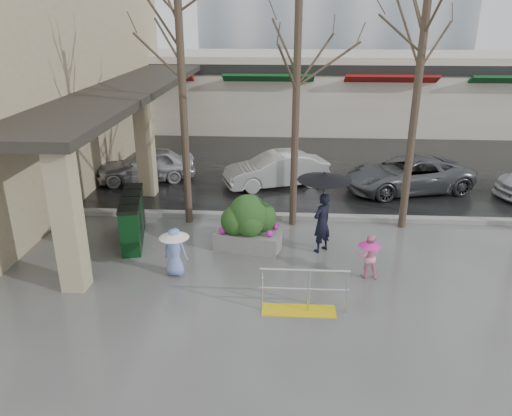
# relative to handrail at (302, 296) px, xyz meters

# --- Properties ---
(ground) EXTENTS (120.00, 120.00, 0.00)m
(ground) POSITION_rel_handrail_xyz_m (-1.36, 1.20, -0.38)
(ground) COLOR #51514F
(ground) RESTS_ON ground
(street_asphalt) EXTENTS (120.00, 36.00, 0.01)m
(street_asphalt) POSITION_rel_handrail_xyz_m (-1.36, 23.20, -0.37)
(street_asphalt) COLOR black
(street_asphalt) RESTS_ON ground
(curb) EXTENTS (120.00, 0.30, 0.15)m
(curb) POSITION_rel_handrail_xyz_m (-1.36, 5.20, -0.30)
(curb) COLOR gray
(curb) RESTS_ON ground
(near_building) EXTENTS (6.00, 18.00, 8.00)m
(near_building) POSITION_rel_handrail_xyz_m (-10.36, 9.20, 3.62)
(near_building) COLOR tan
(near_building) RESTS_ON ground
(canopy_slab) EXTENTS (2.80, 18.00, 0.25)m
(canopy_slab) POSITION_rel_handrail_xyz_m (-6.16, 9.20, 3.25)
(canopy_slab) COLOR #2D2823
(canopy_slab) RESTS_ON pillar_front
(pillar_front) EXTENTS (0.55, 0.55, 3.50)m
(pillar_front) POSITION_rel_handrail_xyz_m (-5.26, 0.70, 1.37)
(pillar_front) COLOR tan
(pillar_front) RESTS_ON ground
(pillar_back) EXTENTS (0.55, 0.55, 3.50)m
(pillar_back) POSITION_rel_handrail_xyz_m (-5.26, 7.20, 1.37)
(pillar_back) COLOR tan
(pillar_back) RESTS_ON ground
(storefront_row) EXTENTS (34.00, 6.74, 4.00)m
(storefront_row) POSITION_rel_handrail_xyz_m (0.64, 19.17, 1.64)
(storefront_row) COLOR beige
(storefront_row) RESTS_ON ground
(handrail) EXTENTS (1.90, 0.50, 1.03)m
(handrail) POSITION_rel_handrail_xyz_m (0.00, 0.00, 0.00)
(handrail) COLOR yellow
(handrail) RESTS_ON ground
(tree_west) EXTENTS (3.20, 3.20, 6.80)m
(tree_west) POSITION_rel_handrail_xyz_m (-3.36, 4.80, 4.71)
(tree_west) COLOR #382B21
(tree_west) RESTS_ON ground
(tree_midwest) EXTENTS (3.20, 3.20, 7.00)m
(tree_midwest) POSITION_rel_handrail_xyz_m (-0.16, 4.80, 4.86)
(tree_midwest) COLOR #382B21
(tree_midwest) RESTS_ON ground
(tree_mideast) EXTENTS (3.20, 3.20, 6.50)m
(tree_mideast) POSITION_rel_handrail_xyz_m (3.14, 4.80, 4.48)
(tree_mideast) COLOR #382B21
(tree_mideast) RESTS_ON ground
(woman) EXTENTS (1.41, 1.41, 2.25)m
(woman) POSITION_rel_handrail_xyz_m (0.59, 3.00, 1.06)
(woman) COLOR black
(woman) RESTS_ON ground
(child_pink) EXTENTS (0.56, 0.55, 1.12)m
(child_pink) POSITION_rel_handrail_xyz_m (1.64, 1.62, 0.25)
(child_pink) COLOR pink
(child_pink) RESTS_ON ground
(child_blue) EXTENTS (0.74, 0.74, 1.23)m
(child_blue) POSITION_rel_handrail_xyz_m (-3.06, 1.45, 0.36)
(child_blue) COLOR #7690D3
(child_blue) RESTS_ON ground
(planter) EXTENTS (1.91, 1.22, 1.55)m
(planter) POSITION_rel_handrail_xyz_m (-1.38, 3.06, 0.36)
(planter) COLOR gray
(planter) RESTS_ON ground
(news_boxes) EXTENTS (1.02, 2.41, 1.32)m
(news_boxes) POSITION_rel_handrail_xyz_m (-4.67, 3.38, 0.28)
(news_boxes) COLOR #0B3414
(news_boxes) RESTS_ON ground
(car_a) EXTENTS (3.97, 2.52, 1.26)m
(car_a) POSITION_rel_handrail_xyz_m (-5.75, 8.70, 0.25)
(car_a) COLOR silver
(car_a) RESTS_ON ground
(car_b) EXTENTS (4.05, 2.59, 1.26)m
(car_b) POSITION_rel_handrail_xyz_m (-0.76, 8.39, 0.25)
(car_b) COLOR silver
(car_b) RESTS_ON ground
(car_c) EXTENTS (4.93, 3.22, 1.26)m
(car_c) POSITION_rel_handrail_xyz_m (3.98, 8.10, 0.25)
(car_c) COLOR #52565A
(car_c) RESTS_ON ground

